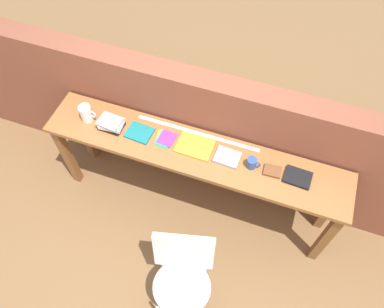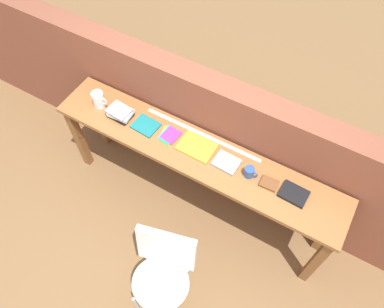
{
  "view_description": "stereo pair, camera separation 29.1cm",
  "coord_description": "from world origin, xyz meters",
  "views": [
    {
      "loc": [
        0.54,
        -1.27,
        3.33
      ],
      "look_at": [
        0.0,
        0.25,
        0.9
      ],
      "focal_mm": 35.0,
      "sensor_mm": 36.0,
      "label": 1
    },
    {
      "loc": [
        0.81,
        -1.14,
        3.33
      ],
      "look_at": [
        0.0,
        0.25,
        0.9
      ],
      "focal_mm": 35.0,
      "sensor_mm": 36.0,
      "label": 2
    }
  ],
  "objects": [
    {
      "name": "ground_plane",
      "position": [
        0.0,
        0.0,
        0.0
      ],
      "size": [
        40.0,
        40.0,
        0.0
      ],
      "primitive_type": "plane",
      "color": "brown"
    },
    {
      "name": "brick_wall_back",
      "position": [
        0.0,
        0.64,
        0.67
      ],
      "size": [
        6.0,
        0.2,
        1.34
      ],
      "primitive_type": "cube",
      "color": "brown",
      "rests_on": "ground"
    },
    {
      "name": "sideboard",
      "position": [
        0.0,
        0.3,
        0.74
      ],
      "size": [
        2.5,
        0.44,
        0.88
      ],
      "color": "#996033",
      "rests_on": "ground"
    },
    {
      "name": "chair_white_moulded",
      "position": [
        0.21,
        -0.55,
        0.53
      ],
      "size": [
        0.54,
        0.55,
        0.89
      ],
      "color": "white",
      "rests_on": "ground"
    },
    {
      "name": "pitcher_white",
      "position": [
        -0.94,
        0.3,
        0.96
      ],
      "size": [
        0.14,
        0.1,
        0.18
      ],
      "color": "white",
      "rests_on": "sideboard"
    },
    {
      "name": "book_stack_leftmost",
      "position": [
        -0.72,
        0.3,
        0.92
      ],
      "size": [
        0.21,
        0.17,
        0.08
      ],
      "color": "black",
      "rests_on": "sideboard"
    },
    {
      "name": "magazine_cycling",
      "position": [
        -0.48,
        0.31,
        0.89
      ],
      "size": [
        0.22,
        0.18,
        0.02
      ],
      "primitive_type": "cube",
      "rotation": [
        0.0,
        0.0,
        -0.07
      ],
      "color": "#19757A",
      "rests_on": "sideboard"
    },
    {
      "name": "pamphlet_pile_colourful",
      "position": [
        -0.26,
        0.33,
        0.89
      ],
      "size": [
        0.17,
        0.18,
        0.01
      ],
      "color": "yellow",
      "rests_on": "sideboard"
    },
    {
      "name": "book_open_centre",
      "position": [
        -0.01,
        0.34,
        0.89
      ],
      "size": [
        0.29,
        0.22,
        0.02
      ],
      "primitive_type": "cube",
      "rotation": [
        0.0,
        0.0,
        -0.02
      ],
      "color": "gold",
      "rests_on": "sideboard"
    },
    {
      "name": "book_grey_hardcover",
      "position": [
        0.27,
        0.32,
        0.89
      ],
      "size": [
        0.2,
        0.17,
        0.03
      ],
      "primitive_type": "cube",
      "rotation": [
        0.0,
        0.0,
        -0.05
      ],
      "color": "#9E9EA3",
      "rests_on": "sideboard"
    },
    {
      "name": "mug",
      "position": [
        0.46,
        0.31,
        0.92
      ],
      "size": [
        0.11,
        0.08,
        0.09
      ],
      "color": "#2D4C8C",
      "rests_on": "sideboard"
    },
    {
      "name": "leather_journal_brown",
      "position": [
        0.63,
        0.31,
        0.89
      ],
      "size": [
        0.14,
        0.11,
        0.02
      ],
      "primitive_type": "cube",
      "rotation": [
        0.0,
        0.0,
        0.06
      ],
      "color": "brown",
      "rests_on": "sideboard"
    },
    {
      "name": "book_repair_rightmost",
      "position": [
        0.82,
        0.32,
        0.89
      ],
      "size": [
        0.21,
        0.16,
        0.03
      ],
      "primitive_type": "cube",
      "rotation": [
        0.0,
        0.0,
        -0.04
      ],
      "color": "black",
      "rests_on": "sideboard"
    },
    {
      "name": "ruler_metal_back_edge",
      "position": [
        -0.03,
        0.47,
        0.88
      ],
      "size": [
        1.04,
        0.03,
        0.0
      ],
      "primitive_type": "cube",
      "color": "silver",
      "rests_on": "sideboard"
    }
  ]
}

